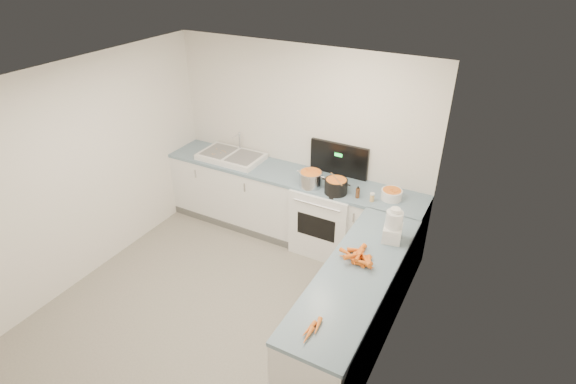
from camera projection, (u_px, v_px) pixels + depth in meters
The scene contains 20 objects.
floor at pixel (216, 313), 4.90m from camera, with size 3.50×4.00×0.00m, color gray, non-canonical shape.
ceiling at pixel (191, 88), 3.65m from camera, with size 3.50×4.00×0.00m, color silver, non-canonical shape.
wall_back at pixel (301, 143), 5.80m from camera, with size 3.50×2.50×0.00m, color silver, non-canonical shape.
wall_front at pixel (4, 373), 2.75m from camera, with size 3.50×2.50×0.00m, color silver, non-canonical shape.
wall_left at pixel (79, 176), 5.00m from camera, with size 4.00×2.50×0.00m, color silver, non-canonical shape.
wall_right at pixel (383, 274), 3.55m from camera, with size 4.00×2.50×0.00m, color silver, non-canonical shape.
counter_back at pixel (290, 205), 5.96m from camera, with size 3.50×0.62×0.94m.
counter_right at pixel (354, 309), 4.29m from camera, with size 0.62×2.20×0.94m.
stove at pixel (327, 216), 5.72m from camera, with size 0.76×0.65×1.36m.
sink at pixel (231, 156), 6.08m from camera, with size 0.86×0.52×0.31m.
steel_pot at pixel (311, 180), 5.40m from camera, with size 0.28×0.28×0.21m, color silver.
black_pot at pixel (336, 187), 5.26m from camera, with size 0.27×0.27×0.19m, color black.
wooden_spoon at pixel (336, 179), 5.20m from camera, with size 0.01×0.01×0.33m, color #AD7A47.
mixing_bowl at pixel (391, 194), 5.15m from camera, with size 0.24×0.24×0.11m, color white.
extract_bottle at pixel (358, 193), 5.17m from camera, with size 0.05×0.05×0.12m, color #593319.
spice_jar at pixel (372, 198), 5.11m from camera, with size 0.05×0.05×0.09m, color #E5B266.
food_processor at pixel (393, 227), 4.40m from camera, with size 0.21×0.24×0.36m.
carrot_pile at pixel (360, 257), 4.17m from camera, with size 0.37×0.35×0.10m.
peeled_carrots at pixel (312, 330), 3.43m from camera, with size 0.11×0.29×0.04m.
peelings at pixel (219, 151), 6.14m from camera, with size 0.24×0.26×0.01m.
Camera 1 is at (2.40, -2.78, 3.58)m, focal length 28.00 mm.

